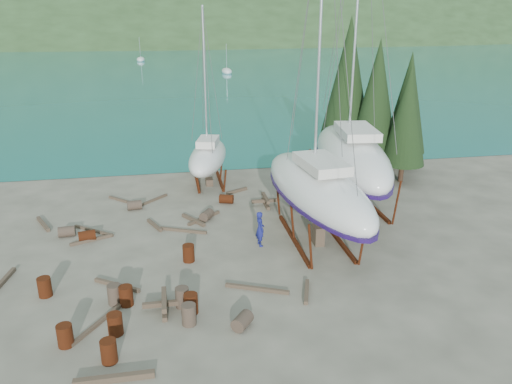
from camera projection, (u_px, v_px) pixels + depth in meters
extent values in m
plane|color=#565244|center=(228.00, 261.00, 24.90)|extent=(600.00, 600.00, 0.00)
plane|color=teal|center=(165.00, 31.00, 316.28)|extent=(700.00, 700.00, 0.00)
ellipsoid|color=#23381C|center=(165.00, 31.00, 320.90)|extent=(800.00, 360.00, 110.00)
cube|color=beige|center=(8.00, 39.00, 189.86)|extent=(6.00, 5.00, 4.00)
cube|color=#A54C2D|center=(7.00, 31.00, 188.91)|extent=(6.60, 5.60, 1.60)
cube|color=beige|center=(116.00, 38.00, 196.60)|extent=(6.00, 5.00, 4.00)
cube|color=#A54C2D|center=(116.00, 30.00, 195.65)|extent=(6.60, 5.60, 1.60)
cube|color=beige|center=(242.00, 37.00, 205.03)|extent=(6.00, 5.00, 4.00)
cube|color=#A54C2D|center=(242.00, 30.00, 204.07)|extent=(6.60, 5.60, 1.60)
cylinder|color=black|center=(371.00, 164.00, 37.84)|extent=(0.36, 0.36, 1.60)
cone|color=black|center=(376.00, 98.00, 36.13)|extent=(3.60, 3.60, 8.40)
cylinder|color=black|center=(401.00, 173.00, 36.28)|extent=(0.36, 0.36, 1.36)
cone|color=black|center=(407.00, 115.00, 34.83)|extent=(3.06, 3.06, 7.14)
cylinder|color=black|center=(343.00, 157.00, 39.39)|extent=(0.36, 0.36, 1.84)
cone|color=black|center=(348.00, 83.00, 37.43)|extent=(4.14, 4.14, 9.66)
cylinder|color=black|center=(402.00, 160.00, 39.29)|extent=(0.36, 0.36, 1.44)
cone|color=black|center=(408.00, 103.00, 37.76)|extent=(3.24, 3.24, 7.56)
ellipsoid|color=silver|center=(227.00, 71.00, 100.46)|extent=(2.00, 5.00, 1.40)
cylinder|color=silver|center=(226.00, 57.00, 99.49)|extent=(0.08, 0.08, 5.00)
ellipsoid|color=silver|center=(141.00, 60.00, 125.18)|extent=(2.00, 5.00, 1.40)
cylinder|color=silver|center=(140.00, 48.00, 124.21)|extent=(0.08, 0.08, 5.00)
ellipsoid|color=silver|center=(317.00, 190.00, 26.27)|extent=(4.67, 11.85, 2.69)
cube|color=#200E49|center=(319.00, 209.00, 26.04)|extent=(0.49, 2.09, 1.00)
cube|color=silver|center=(321.00, 164.00, 25.19)|extent=(2.24, 3.65, 0.50)
cylinder|color=silver|center=(321.00, 22.00, 23.95)|extent=(0.14, 0.14, 13.85)
cube|color=#52190E|center=(294.00, 239.00, 27.02)|extent=(0.18, 6.35, 0.20)
cube|color=#52190E|center=(335.00, 236.00, 27.41)|extent=(0.18, 6.35, 0.20)
cube|color=brown|center=(318.00, 235.00, 26.54)|extent=(0.50, 0.80, 1.04)
ellipsoid|color=silver|center=(351.00, 157.00, 31.04)|extent=(5.22, 13.00, 2.99)
cube|color=#200E49|center=(354.00, 176.00, 30.81)|extent=(0.53, 2.29, 1.00)
cube|color=silver|center=(357.00, 131.00, 29.86)|extent=(2.48, 4.01, 0.50)
cube|color=#52190E|center=(329.00, 204.00, 31.88)|extent=(0.18, 6.95, 0.20)
cube|color=#52190E|center=(367.00, 202.00, 32.32)|extent=(0.18, 6.95, 0.20)
cube|color=brown|center=(352.00, 199.00, 31.34)|extent=(0.50, 0.80, 1.22)
ellipsoid|color=silver|center=(208.00, 157.00, 35.51)|extent=(4.21, 7.94, 1.95)
cube|color=#200E49|center=(209.00, 166.00, 35.33)|extent=(0.58, 1.38, 1.00)
cube|color=silver|center=(208.00, 142.00, 34.74)|extent=(1.84, 2.53, 0.50)
cylinder|color=silver|center=(205.00, 76.00, 33.94)|extent=(0.14, 0.14, 9.10)
cube|color=#52190E|center=(197.00, 182.00, 36.00)|extent=(0.18, 4.17, 0.20)
cube|color=#52190E|center=(220.00, 181.00, 36.28)|extent=(0.18, 4.17, 0.20)
cube|color=brown|center=(209.00, 182.00, 35.74)|extent=(0.50, 0.80, 0.48)
imported|color=navy|center=(260.00, 229.00, 26.24)|extent=(0.55, 0.75, 1.91)
cylinder|color=#52190E|center=(65.00, 336.00, 18.42)|extent=(0.58, 0.58, 0.88)
cylinder|color=#2D2823|center=(242.00, 321.00, 19.54)|extent=(0.99, 1.05, 0.58)
cylinder|color=#52190E|center=(87.00, 236.00, 26.97)|extent=(0.98, 0.75, 0.58)
cylinder|color=#52190E|center=(109.00, 351.00, 17.57)|extent=(0.58, 0.58, 0.88)
cylinder|color=#52190E|center=(226.00, 199.00, 32.28)|extent=(1.02, 0.83, 0.58)
cylinder|color=#2D2823|center=(189.00, 315.00, 19.70)|extent=(0.58, 0.58, 0.88)
cylinder|color=#52190E|center=(191.00, 304.00, 20.44)|extent=(0.58, 0.58, 0.88)
cylinder|color=#52190E|center=(45.00, 287.00, 21.67)|extent=(0.58, 0.58, 0.88)
cylinder|color=#2D2823|center=(135.00, 205.00, 31.26)|extent=(0.95, 0.69, 0.58)
cylinder|color=#52190E|center=(126.00, 296.00, 21.00)|extent=(0.58, 0.58, 0.88)
cylinder|color=#2D2823|center=(207.00, 215.00, 29.71)|extent=(0.96, 1.05, 0.58)
cylinder|color=#52190E|center=(115.00, 324.00, 19.09)|extent=(0.58, 0.58, 0.88)
cylinder|color=#52190E|center=(189.00, 253.00, 24.71)|extent=(0.58, 0.58, 0.88)
cylinder|color=#2D2823|center=(67.00, 231.00, 27.51)|extent=(0.92, 0.65, 0.58)
cylinder|color=#2D2823|center=(114.00, 294.00, 21.11)|extent=(0.58, 0.58, 0.88)
cylinder|color=#2D2823|center=(182.00, 297.00, 20.89)|extent=(0.58, 0.58, 0.88)
cube|color=brown|center=(154.00, 200.00, 32.75)|extent=(1.78, 1.79, 0.14)
cube|color=brown|center=(43.00, 224.00, 28.98)|extent=(1.16, 2.13, 0.19)
cube|color=brown|center=(99.00, 323.00, 19.80)|extent=(1.85, 2.71, 0.15)
cube|color=brown|center=(154.00, 225.00, 28.84)|extent=(0.90, 1.75, 0.17)
cube|color=brown|center=(257.00, 289.00, 22.22)|extent=(2.73, 1.34, 0.16)
cube|color=brown|center=(237.00, 191.00, 34.31)|extent=(1.58, 1.02, 0.19)
cube|color=brown|center=(307.00, 292.00, 21.98)|extent=(0.75, 1.87, 0.17)
cube|color=brown|center=(193.00, 220.00, 29.52)|extent=(1.30, 1.92, 0.19)
cube|color=brown|center=(121.00, 200.00, 32.70)|extent=(1.68, 1.63, 0.15)
cube|color=brown|center=(204.00, 218.00, 29.83)|extent=(2.05, 1.74, 0.16)
cube|color=brown|center=(183.00, 230.00, 28.16)|extent=(2.61, 1.25, 0.15)
cube|color=brown|center=(117.00, 285.00, 22.51)|extent=(2.12, 1.52, 0.17)
cube|color=brown|center=(2.00, 283.00, 22.67)|extent=(0.61, 2.64, 0.18)
cube|color=brown|center=(94.00, 231.00, 28.13)|extent=(2.33, 1.85, 0.15)
cube|color=brown|center=(114.00, 378.00, 16.74)|extent=(2.68, 0.23, 0.23)
cube|color=brown|center=(91.00, 240.00, 26.97)|extent=(2.15, 1.03, 0.16)
cube|color=brown|center=(165.00, 308.00, 20.75)|extent=(0.20, 1.80, 0.20)
cube|color=brown|center=(164.00, 304.00, 20.68)|extent=(1.80, 0.20, 0.20)
cube|color=brown|center=(164.00, 300.00, 20.62)|extent=(0.20, 1.80, 0.20)
cube|color=brown|center=(265.00, 204.00, 32.01)|extent=(0.20, 1.80, 0.20)
cube|color=brown|center=(266.00, 201.00, 31.94)|extent=(1.80, 0.20, 0.20)
cube|color=brown|center=(266.00, 198.00, 31.87)|extent=(0.20, 1.80, 0.20)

